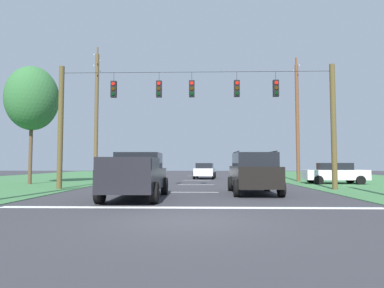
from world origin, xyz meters
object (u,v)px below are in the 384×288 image
at_px(pickup_truck, 137,175).
at_px(utility_pole_mid_right, 297,121).
at_px(overhead_signal_span, 195,118).
at_px(tree_roadside_right, 32,99).
at_px(suv_black, 253,172).
at_px(distant_car_oncoming, 205,171).
at_px(distant_car_crossing_white, 335,173).
at_px(utility_pole_near_left, 96,114).

distance_m(pickup_truck, utility_pole_mid_right, 17.46).
distance_m(overhead_signal_span, tree_roadside_right, 12.77).
bearing_deg(utility_pole_mid_right, overhead_signal_span, -134.33).
bearing_deg(tree_roadside_right, suv_black, -25.33).
relative_size(suv_black, distant_car_oncoming, 1.08).
bearing_deg(distant_car_oncoming, distant_car_crossing_white, -42.36).
relative_size(pickup_truck, tree_roadside_right, 0.64).
relative_size(overhead_signal_span, distant_car_crossing_white, 3.64).
height_order(overhead_signal_span, suv_black, overhead_signal_span).
height_order(distant_car_crossing_white, utility_pole_near_left, utility_pole_near_left).
relative_size(distant_car_oncoming, utility_pole_mid_right, 0.43).
bearing_deg(utility_pole_mid_right, distant_car_crossing_white, -60.52).
height_order(utility_pole_near_left, tree_roadside_right, utility_pole_near_left).
bearing_deg(utility_pole_mid_right, suv_black, -116.03).
xyz_separation_m(overhead_signal_span, pickup_truck, (-2.41, -4.84, -3.13)).
relative_size(utility_pole_mid_right, tree_roadside_right, 1.21).
bearing_deg(overhead_signal_span, distant_car_oncoming, 87.14).
distance_m(distant_car_crossing_white, tree_roadside_right, 22.42).
distance_m(pickup_truck, tree_roadside_right, 14.17).
relative_size(overhead_signal_span, tree_roadside_right, 1.88).
bearing_deg(pickup_truck, suv_black, 23.56).
bearing_deg(suv_black, utility_pole_mid_right, 63.97).
distance_m(pickup_truck, distant_car_crossing_white, 16.03).
xyz_separation_m(utility_pole_near_left, tree_roadside_right, (-3.58, -3.46, 0.65)).
height_order(overhead_signal_span, distant_car_oncoming, overhead_signal_span).
bearing_deg(distant_car_oncoming, utility_pole_mid_right, -35.63).
distance_m(overhead_signal_span, distant_car_crossing_white, 11.78).
xyz_separation_m(distant_car_crossing_white, distant_car_oncoming, (-9.25, 8.44, 0.00)).
bearing_deg(suv_black, utility_pole_near_left, 136.86).
xyz_separation_m(pickup_truck, suv_black, (5.28, 2.30, 0.09)).
height_order(distant_car_crossing_white, distant_car_oncoming, same).
distance_m(overhead_signal_span, distant_car_oncoming, 14.23).
xyz_separation_m(distant_car_crossing_white, utility_pole_near_left, (-18.18, 2.49, 4.70)).
relative_size(distant_car_crossing_white, utility_pole_near_left, 0.39).
xyz_separation_m(pickup_truck, distant_car_crossing_white, (12.35, 10.22, -0.18)).
relative_size(distant_car_crossing_white, distant_car_oncoming, 0.98).
bearing_deg(distant_car_crossing_white, pickup_truck, -140.39).
xyz_separation_m(distant_car_oncoming, utility_pole_near_left, (-8.92, -5.94, 4.70)).
height_order(suv_black, tree_roadside_right, tree_roadside_right).
xyz_separation_m(suv_black, tree_roadside_right, (-14.68, 6.95, 5.08)).
bearing_deg(tree_roadside_right, distant_car_oncoming, 36.95).
height_order(pickup_truck, suv_black, suv_black).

